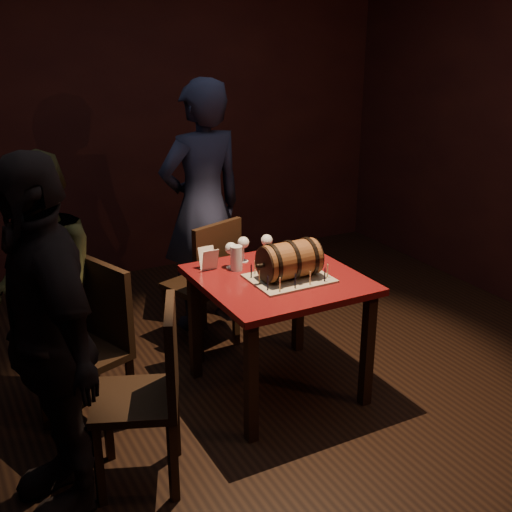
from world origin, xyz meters
name	(u,v)px	position (x,y,z in m)	size (l,w,h in m)	color
room_shell	(265,176)	(0.00, 0.00, 1.40)	(5.04, 5.04, 2.80)	black
pub_table	(278,294)	(0.18, 0.16, 0.64)	(0.90, 0.90, 0.75)	#510D10
cake_board	(289,278)	(0.22, 0.10, 0.76)	(0.45, 0.35, 0.01)	gray
barrel_cake	(290,260)	(0.22, 0.10, 0.87)	(0.39, 0.23, 0.23)	brown
birthday_candles	(289,271)	(0.22, 0.10, 0.80)	(0.40, 0.30, 0.09)	#EFD38F
wine_glass_left	(231,249)	(0.00, 0.42, 0.87)	(0.07, 0.07, 0.16)	silver
wine_glass_mid	(243,244)	(0.12, 0.48, 0.87)	(0.07, 0.07, 0.16)	silver
wine_glass_right	(267,241)	(0.26, 0.45, 0.87)	(0.07, 0.07, 0.16)	silver
pint_of_ale	(236,259)	(0.02, 0.37, 0.82)	(0.07, 0.07, 0.15)	silver
menu_card	(209,259)	(-0.13, 0.46, 0.81)	(0.10, 0.05, 0.13)	white
chair_back	(208,279)	(0.03, 0.84, 0.52)	(0.51, 0.51, 0.93)	black
chair_left_rear	(95,339)	(-0.86, 0.34, 0.52)	(0.51, 0.51, 0.93)	black
chair_left_front	(152,386)	(-0.75, -0.26, 0.52)	(0.52, 0.52, 0.93)	black
person_back	(203,208)	(0.17, 1.22, 0.90)	(0.66, 0.43, 1.80)	#1B1F37
person_left_rear	(44,287)	(-1.05, 0.64, 0.75)	(0.73, 0.57, 1.50)	#36371B
person_left_front	(48,340)	(-1.18, -0.19, 0.84)	(0.98, 0.41, 1.68)	black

